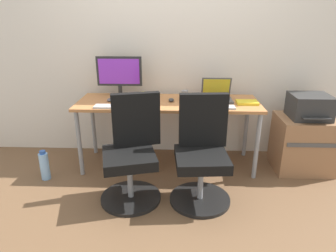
# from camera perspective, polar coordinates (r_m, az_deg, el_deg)

# --- Properties ---
(ground_plane) EXTENTS (5.28, 5.28, 0.00)m
(ground_plane) POSITION_cam_1_polar(r_m,az_deg,el_deg) (3.39, 0.03, -7.16)
(ground_plane) COLOR brown
(back_wall) EXTENTS (4.40, 0.04, 2.60)m
(back_wall) POSITION_cam_1_polar(r_m,az_deg,el_deg) (3.40, 0.30, 15.92)
(back_wall) COLOR silver
(back_wall) RESTS_ON ground
(desk) EXTENTS (1.87, 0.62, 0.72)m
(desk) POSITION_cam_1_polar(r_m,az_deg,el_deg) (3.13, 0.04, 3.58)
(desk) COLOR #B77542
(desk) RESTS_ON ground
(office_chair_left) EXTENTS (0.54, 0.54, 0.94)m
(office_chair_left) POSITION_cam_1_polar(r_m,az_deg,el_deg) (2.66, -6.85, -5.24)
(office_chair_left) COLOR black
(office_chair_left) RESTS_ON ground
(office_chair_right) EXTENTS (0.54, 0.54, 0.94)m
(office_chair_right) POSITION_cam_1_polar(r_m,az_deg,el_deg) (2.64, 6.39, -5.45)
(office_chair_right) COLOR black
(office_chair_right) RESTS_ON ground
(side_cabinet) EXTENTS (0.57, 0.48, 0.58)m
(side_cabinet) POSITION_cam_1_polar(r_m,az_deg,el_deg) (3.48, 24.20, -3.04)
(side_cabinet) COLOR #996B47
(side_cabinet) RESTS_ON ground
(printer) EXTENTS (0.38, 0.40, 0.24)m
(printer) POSITION_cam_1_polar(r_m,az_deg,el_deg) (3.35, 25.21, 3.37)
(printer) COLOR #2D2D2D
(printer) RESTS_ON side_cabinet
(water_bottle_on_floor) EXTENTS (0.09, 0.09, 0.31)m
(water_bottle_on_floor) POSITION_cam_1_polar(r_m,az_deg,el_deg) (3.28, -22.34, -6.96)
(water_bottle_on_floor) COLOR #8CBFF2
(water_bottle_on_floor) RESTS_ON ground
(desktop_monitor) EXTENTS (0.48, 0.18, 0.43)m
(desktop_monitor) POSITION_cam_1_polar(r_m,az_deg,el_deg) (3.28, -9.20, 9.74)
(desktop_monitor) COLOR #262626
(desktop_monitor) RESTS_ON desk
(open_laptop) EXTENTS (0.31, 0.29, 0.22)m
(open_laptop) POSITION_cam_1_polar(r_m,az_deg,el_deg) (3.21, 9.22, 5.90)
(open_laptop) COLOR #4C4C51
(open_laptop) RESTS_ON desk
(keyboard_by_monitor) EXTENTS (0.34, 0.12, 0.02)m
(keyboard_by_monitor) POSITION_cam_1_polar(r_m,az_deg,el_deg) (2.96, -10.58, 3.66)
(keyboard_by_monitor) COLOR #B7B7B7
(keyboard_by_monitor) RESTS_ON desk
(keyboard_by_laptop) EXTENTS (0.34, 0.12, 0.02)m
(keyboard_by_laptop) POSITION_cam_1_polar(r_m,az_deg,el_deg) (2.93, 9.31, 3.56)
(keyboard_by_laptop) COLOR #B7B7B7
(keyboard_by_laptop) RESTS_ON desk
(mouse_by_monitor) EXTENTS (0.06, 0.10, 0.03)m
(mouse_by_monitor) POSITION_cam_1_polar(r_m,az_deg,el_deg) (3.17, -10.96, 4.90)
(mouse_by_monitor) COLOR #515156
(mouse_by_monitor) RESTS_ON desk
(mouse_by_laptop) EXTENTS (0.06, 0.10, 0.03)m
(mouse_by_laptop) POSITION_cam_1_polar(r_m,az_deg,el_deg) (3.11, 0.62, 4.96)
(mouse_by_laptop) COLOR #2D2D2D
(mouse_by_laptop) RESTS_ON desk
(coffee_mug) EXTENTS (0.08, 0.08, 0.09)m
(coffee_mug) POSITION_cam_1_polar(r_m,az_deg,el_deg) (3.13, -4.58, 5.56)
(coffee_mug) COLOR yellow
(coffee_mug) RESTS_ON desk
(pen_cup) EXTENTS (0.07, 0.07, 0.10)m
(pen_cup) POSITION_cam_1_polar(r_m,az_deg,el_deg) (3.14, 3.18, 5.77)
(pen_cup) COLOR slate
(pen_cup) RESTS_ON desk
(notebook) EXTENTS (0.21, 0.15, 0.03)m
(notebook) POSITION_cam_1_polar(r_m,az_deg,el_deg) (3.13, 14.74, 4.34)
(notebook) COLOR yellow
(notebook) RESTS_ON desk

